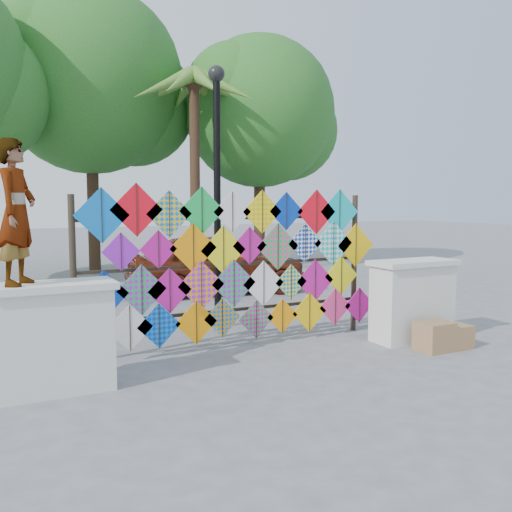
% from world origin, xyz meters
% --- Properties ---
extents(ground, '(80.00, 80.00, 0.00)m').
position_xyz_m(ground, '(0.00, 0.00, 0.00)').
color(ground, gray).
rests_on(ground, ground).
extents(parapet_left, '(1.40, 0.65, 1.28)m').
position_xyz_m(parapet_left, '(-2.70, -0.20, 0.65)').
color(parapet_left, silver).
rests_on(parapet_left, ground).
extents(parapet_right, '(1.40, 0.65, 1.28)m').
position_xyz_m(parapet_right, '(2.70, -0.20, 0.65)').
color(parapet_right, silver).
rests_on(parapet_right, ground).
extents(kite_rack, '(4.96, 0.24, 2.46)m').
position_xyz_m(kite_rack, '(0.10, 0.72, 1.25)').
color(kite_rack, black).
rests_on(kite_rack, ground).
extents(tree_mid, '(6.30, 5.60, 8.61)m').
position_xyz_m(tree_mid, '(0.11, 11.03, 5.77)').
color(tree_mid, '#402A1B').
rests_on(tree_mid, ground).
extents(tree_east, '(5.40, 4.80, 7.42)m').
position_xyz_m(tree_east, '(5.09, 9.53, 4.99)').
color(tree_east, '#402A1B').
rests_on(tree_east, ground).
extents(palm_tree, '(3.62, 3.62, 5.83)m').
position_xyz_m(palm_tree, '(2.20, 8.00, 4.95)').
color(palm_tree, '#402A1B').
rests_on(palm_tree, ground).
extents(vendor_woman, '(0.62, 0.70, 1.62)m').
position_xyz_m(vendor_woman, '(-3.04, -0.20, 2.09)').
color(vendor_woman, '#99999E').
rests_on(vendor_woman, parapet_left).
extents(sedan, '(4.46, 2.31, 1.45)m').
position_xyz_m(sedan, '(1.77, 5.48, 0.72)').
color(sedan, '#5F2210').
rests_on(sedan, ground).
extents(lamppost, '(0.28, 0.28, 4.46)m').
position_xyz_m(lamppost, '(0.30, 2.00, 2.69)').
color(lamppost, black).
rests_on(lamppost, ground).
extents(cardboard_box_near, '(0.48, 0.43, 0.43)m').
position_xyz_m(cardboard_box_near, '(2.55, -0.84, 0.22)').
color(cardboard_box_near, olive).
rests_on(cardboard_box_near, ground).
extents(cardboard_box_far, '(0.41, 0.38, 0.35)m').
position_xyz_m(cardboard_box_far, '(2.96, -0.86, 0.17)').
color(cardboard_box_far, olive).
rests_on(cardboard_box_far, ground).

